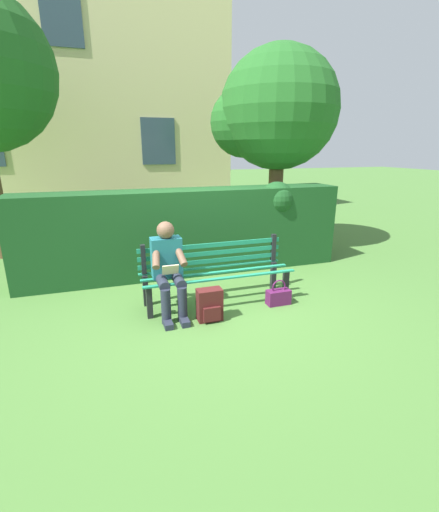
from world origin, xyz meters
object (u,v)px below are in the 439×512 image
object	(u,v)px
person_seated	(168,266)
handbag	(278,296)
backpack	(210,305)
tree	(273,113)
park_bench	(215,269)

from	to	relation	value
person_seated	handbag	bearing A→B (deg)	170.89
backpack	person_seated	bearing A→B (deg)	-41.78
backpack	handbag	xyz separation A→B (m)	(-1.02, -0.15, -0.08)
person_seated	backpack	size ratio (longest dim) A/B	2.90
person_seated	backpack	distance (m)	0.71
tree	backpack	xyz separation A→B (m)	(2.20, 2.95, -2.51)
person_seated	tree	world-z (taller)	tree
park_bench	person_seated	xyz separation A→B (m)	(0.67, 0.19, 0.18)
park_bench	person_seated	bearing A→B (deg)	15.92
tree	handbag	xyz separation A→B (m)	(1.18, 2.80, -2.59)
person_seated	tree	size ratio (longest dim) A/B	0.30
tree	handbag	world-z (taller)	tree
backpack	handbag	world-z (taller)	backpack
park_bench	handbag	bearing A→B (deg)	151.08
park_bench	tree	xyz separation A→B (m)	(-1.95, -2.38, 2.26)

